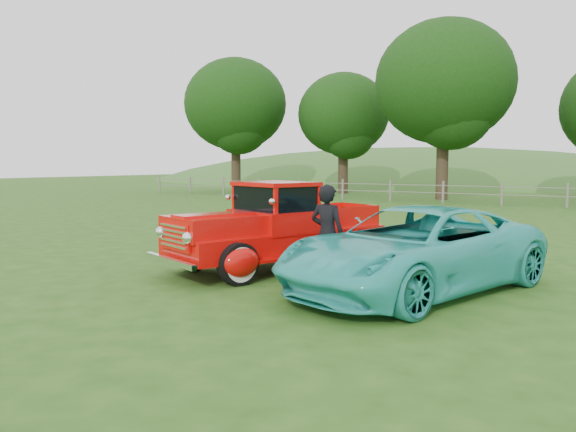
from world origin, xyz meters
The scene contains 9 objects.
ground centered at (0.00, 0.00, 0.00)m, with size 140.00×140.00×0.00m, color #234B14.
distant_hills centered at (-4.08, 59.46, -4.55)m, with size 116.00×60.00×18.00m.
fence_line centered at (0.00, 22.00, 0.60)m, with size 48.00×0.12×1.20m.
tree_far_west centered at (-20.00, 26.00, 6.49)m, with size 7.60×7.60×9.93m.
tree_mid_west centered at (-12.00, 28.00, 5.55)m, with size 6.40×6.40×8.46m.
tree_near_west centered at (-4.00, 25.00, 6.80)m, with size 8.00×8.00×10.42m.
red_pickup centered at (-0.26, 1.69, 0.80)m, with size 3.38×5.28×1.78m.
teal_sedan centered at (2.82, 1.16, 0.72)m, with size 2.37×5.15×1.43m, color #2EBAB1.
man centered at (1.27, 0.96, 0.89)m, with size 0.65×0.43×1.78m, color black.
Camera 1 is at (5.97, -7.82, 2.16)m, focal length 35.00 mm.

